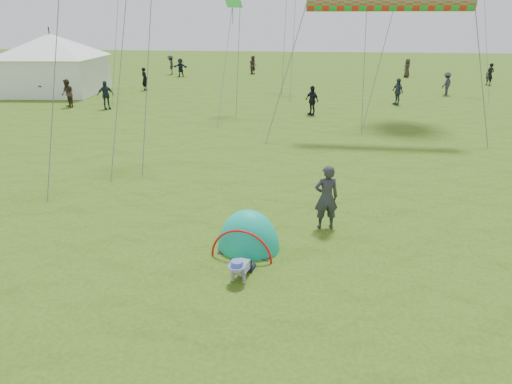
# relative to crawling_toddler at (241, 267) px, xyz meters

# --- Properties ---
(ground) EXTENTS (140.00, 140.00, 0.00)m
(ground) POSITION_rel_crawling_toddler_xyz_m (0.67, -0.51, -0.27)
(ground) COLOR #29560E
(crawling_toddler) EXTENTS (0.63, 0.79, 0.53)m
(crawling_toddler) POSITION_rel_crawling_toddler_xyz_m (0.00, 0.00, 0.00)
(crawling_toddler) COLOR black
(crawling_toddler) RESTS_ON ground
(popup_tent) EXTENTS (1.67, 1.46, 1.93)m
(popup_tent) POSITION_rel_crawling_toddler_xyz_m (-0.03, 1.36, -0.27)
(popup_tent) COLOR #00935F
(popup_tent) RESTS_ON ground
(standing_adult) EXTENTS (0.70, 0.53, 1.70)m
(standing_adult) POSITION_rel_crawling_toddler_xyz_m (1.78, 2.74, 0.58)
(standing_adult) COLOR #2A2B30
(standing_adult) RESTS_ON ground
(event_marquee) EXTENTS (7.05, 7.05, 4.41)m
(event_marquee) POSITION_rel_crawling_toddler_xyz_m (-17.26, 23.38, 1.94)
(event_marquee) COLOR white
(event_marquee) RESTS_ON ground
(crowd_person_0) EXTENTS (0.71, 0.76, 1.74)m
(crowd_person_0) POSITION_rel_crawling_toddler_xyz_m (15.32, 31.67, 0.60)
(crowd_person_0) COLOR black
(crowd_person_0) RESTS_ON ground
(crowd_person_2) EXTENTS (0.95, 0.95, 1.62)m
(crowd_person_2) POSITION_rel_crawling_toddler_xyz_m (1.22, 17.63, 0.54)
(crowd_person_2) COLOR black
(crowd_person_2) RESTS_ON ground
(crowd_person_3) EXTENTS (1.12, 1.17, 1.60)m
(crowd_person_3) POSITION_rel_crawling_toddler_xyz_m (10.53, 25.92, 0.53)
(crowd_person_3) COLOR #302E37
(crowd_person_3) RESTS_ON ground
(crowd_person_4) EXTENTS (0.70, 0.91, 1.66)m
(crowd_person_4) POSITION_rel_crawling_toddler_xyz_m (9.68, 36.34, 0.56)
(crowd_person_4) COLOR #302820
(crowd_person_4) RESTS_ON ground
(crowd_person_5) EXTENTS (1.51, 0.48, 1.63)m
(crowd_person_5) POSITION_rel_crawling_toddler_xyz_m (-17.37, 20.58, 0.55)
(crowd_person_5) COLOR #252E42
(crowd_person_5) RESTS_ON ground
(crowd_person_6) EXTENTS (0.73, 0.70, 1.67)m
(crowd_person_6) POSITION_rel_crawling_toddler_xyz_m (-11.38, 25.46, 0.57)
(crowd_person_6) COLOR black
(crowd_person_6) RESTS_ON ground
(crowd_person_7) EXTENTS (1.04, 1.01, 1.69)m
(crowd_person_7) POSITION_rel_crawling_toddler_xyz_m (-13.50, 18.04, 0.58)
(crowd_person_7) COLOR #3B2C24
(crowd_person_7) RESTS_ON ground
(crowd_person_8) EXTENTS (0.80, 1.03, 1.64)m
(crowd_person_8) POSITION_rel_crawling_toddler_xyz_m (6.50, 21.61, 0.55)
(crowd_person_8) COLOR #2F3A48
(crowd_person_8) RESTS_ON ground
(crowd_person_9) EXTENTS (0.97, 1.29, 1.77)m
(crowd_person_9) POSITION_rel_crawling_toddler_xyz_m (-12.57, 35.83, 0.62)
(crowd_person_9) COLOR black
(crowd_person_9) RESTS_ON ground
(crowd_person_10) EXTENTS (0.90, 0.69, 1.65)m
(crowd_person_10) POSITION_rel_crawling_toddler_xyz_m (-17.16, 27.73, 0.56)
(crowd_person_10) COLOR black
(crowd_person_10) RESTS_ON ground
(crowd_person_11) EXTENTS (1.58, 0.71, 1.64)m
(crowd_person_11) POSITION_rel_crawling_toddler_xyz_m (-11.13, 34.16, 0.55)
(crowd_person_11) COLOR black
(crowd_person_11) RESTS_ON ground
(crowd_person_12) EXTENTS (0.72, 0.74, 1.72)m
(crowd_person_12) POSITION_rel_crawling_toddler_xyz_m (-4.74, 37.26, 0.59)
(crowd_person_12) COLOR black
(crowd_person_12) RESTS_ON ground
(crowd_person_13) EXTENTS (0.93, 1.02, 1.70)m
(crowd_person_13) POSITION_rel_crawling_toddler_xyz_m (-4.75, 37.24, 0.58)
(crowd_person_13) COLOR #3C2E2B
(crowd_person_13) RESTS_ON ground
(crowd_person_14) EXTENTS (1.00, 0.94, 1.66)m
(crowd_person_14) POSITION_rel_crawling_toddler_xyz_m (-11.00, 17.84, 0.56)
(crowd_person_14) COLOR #1E2B35
(crowd_person_14) RESTS_ON ground
(rainbow_tube_kite) EXTENTS (6.87, 0.64, 0.64)m
(rainbow_tube_kite) POSITION_rel_crawling_toddler_xyz_m (4.27, 13.00, 5.43)
(rainbow_tube_kite) COLOR red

